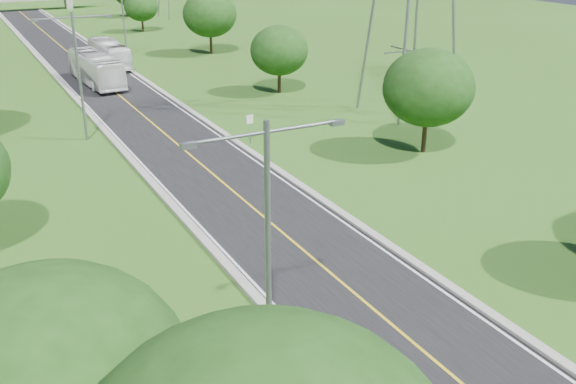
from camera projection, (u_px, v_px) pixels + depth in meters
name	position (u px, v px, depth m)	size (l,w,h in m)	color
ground	(116.00, 93.00, 66.40)	(260.00, 260.00, 0.00)	#2F5217
road	(102.00, 81.00, 71.29)	(8.00, 150.00, 0.06)	black
curb_left	(62.00, 84.00, 69.42)	(0.50, 150.00, 0.22)	gray
curb_right	(140.00, 77.00, 73.10)	(0.50, 150.00, 0.22)	gray
speed_limit_sign	(250.00, 124.00, 50.07)	(0.55, 0.09, 2.40)	slate
streetlight_near_left	(268.00, 233.00, 22.33)	(5.90, 0.25, 10.00)	slate
streetlight_mid_left	(78.00, 66.00, 49.29)	(5.90, 0.25, 10.00)	slate
streetlight_far_right	(123.00, 12.00, 81.44)	(5.90, 0.25, 10.00)	slate
tree_rb	(428.00, 88.00, 46.94)	(6.72, 6.72, 7.82)	black
tree_rc	(279.00, 51.00, 64.72)	(5.88, 5.88, 6.84)	black
tree_rd	(210.00, 14.00, 84.83)	(7.14, 7.14, 8.30)	black
tree_re	(141.00, 7.00, 103.83)	(5.46, 5.46, 6.35)	black
bus_outbound	(109.00, 54.00, 77.98)	(2.63, 11.23, 3.13)	white
bus_inbound	(96.00, 69.00, 69.11)	(2.85, 12.19, 3.40)	white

